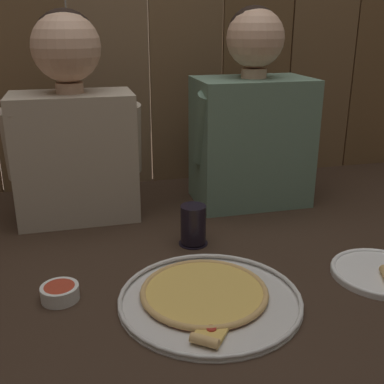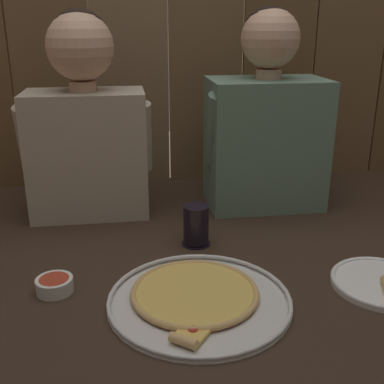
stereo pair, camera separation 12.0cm
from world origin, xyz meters
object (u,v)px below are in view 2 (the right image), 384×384
(pizza_tray, at_px, (197,297))
(diner_left, at_px, (86,121))
(drinking_glass, at_px, (196,225))
(diner_right, at_px, (266,121))
(dipping_bowl, at_px, (55,284))
(dinner_plate, at_px, (382,283))

(pizza_tray, xyz_separation_m, diner_left, (-0.26, 0.57, 0.29))
(drinking_glass, distance_m, diner_right, 0.45)
(pizza_tray, relative_size, diner_left, 0.66)
(dipping_bowl, relative_size, diner_right, 0.13)
(pizza_tray, distance_m, diner_left, 0.69)
(drinking_glass, xyz_separation_m, diner_left, (-0.30, 0.28, 0.24))
(diner_left, relative_size, diner_right, 0.98)
(drinking_glass, bearing_deg, diner_right, 46.29)
(drinking_glass, distance_m, dipping_bowl, 0.41)
(pizza_tray, height_order, diner_left, diner_left)
(dinner_plate, distance_m, diner_right, 0.64)
(diner_right, bearing_deg, pizza_tray, -118.66)
(pizza_tray, xyz_separation_m, drinking_glass, (0.04, 0.28, 0.05))
(pizza_tray, distance_m, dinner_plate, 0.44)
(pizza_tray, distance_m, diner_right, 0.70)
(drinking_glass, xyz_separation_m, diner_right, (0.27, 0.28, 0.23))
(pizza_tray, bearing_deg, drinking_glass, 82.06)
(diner_left, height_order, diner_right, diner_right)
(drinking_glass, relative_size, diner_left, 0.18)
(drinking_glass, xyz_separation_m, dipping_bowl, (-0.36, -0.20, -0.04))
(dinner_plate, height_order, dipping_bowl, same)
(dipping_bowl, height_order, diner_right, diner_right)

